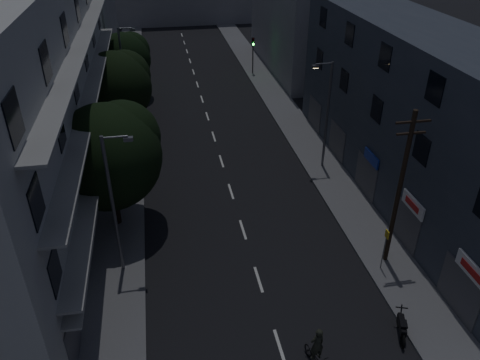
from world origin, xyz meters
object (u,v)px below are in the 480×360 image
object	(u,v)px
bus_stop_sign	(385,243)
cyclist	(316,354)
motorcycle	(402,327)
utility_pole	(400,188)

from	to	relation	value
bus_stop_sign	cyclist	xyz separation A→B (m)	(-5.51, -5.26, -1.13)
motorcycle	utility_pole	bearing A→B (deg)	91.50
utility_pole	cyclist	bearing A→B (deg)	-135.89
cyclist	utility_pole	bearing A→B (deg)	32.22
utility_pole	motorcycle	distance (m)	6.86
motorcycle	cyclist	bearing A→B (deg)	-149.59
bus_stop_sign	cyclist	size ratio (longest dim) A/B	1.12
utility_pole	cyclist	xyz separation A→B (m)	(-6.09, -5.91, -4.11)
bus_stop_sign	motorcycle	size ratio (longest dim) A/B	1.33
bus_stop_sign	cyclist	world-z (taller)	bus_stop_sign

